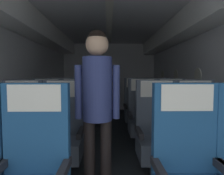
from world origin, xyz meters
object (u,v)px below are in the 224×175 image
(seat_b_right_window, at_px, (158,135))
(seat_d_right_window, at_px, (136,108))
(flight_attendant, at_px, (97,96))
(seat_b_left_window, at_px, (20,136))
(seat_d_left_window, at_px, (60,108))
(seat_c_left_window, at_px, (46,118))
(seat_c_right_window, at_px, (143,118))
(seat_d_right_aisle, at_px, (158,108))
(seat_b_right_aisle, at_px, (197,135))
(seat_a_right_window, at_px, (190,175))
(seat_d_left_aisle, at_px, (83,108))
(seat_c_left_aisle, at_px, (75,118))
(seat_b_left_aisle, at_px, (62,135))
(seat_c_right_aisle, at_px, (172,118))

(seat_b_right_window, xyz_separation_m, seat_d_right_window, (0.00, 1.88, 0.00))
(seat_b_right_window, bearing_deg, flight_attendant, -148.29)
(seat_b_left_window, relative_size, seat_d_left_window, 1.00)
(seat_c_left_window, relative_size, seat_c_right_window, 1.00)
(seat_d_right_aisle, bearing_deg, seat_d_right_window, -178.34)
(seat_b_right_aisle, xyz_separation_m, seat_d_left_window, (-2.12, 1.89, 0.00))
(seat_a_right_window, relative_size, seat_b_left_window, 1.00)
(seat_a_right_window, relative_size, seat_b_right_aisle, 1.00)
(seat_c_right_window, xyz_separation_m, seat_d_right_aisle, (0.48, 0.94, 0.00))
(seat_c_right_window, bearing_deg, seat_d_right_window, 89.74)
(seat_c_right_window, bearing_deg, seat_a_right_window, -89.85)
(seat_b_right_window, height_order, seat_c_left_window, same)
(seat_d_left_aisle, height_order, seat_d_right_aisle, same)
(seat_b_right_aisle, relative_size, seat_d_right_aisle, 1.00)
(seat_b_right_aisle, bearing_deg, seat_b_left_window, -179.83)
(seat_c_right_window, bearing_deg, seat_c_left_aisle, -179.60)
(seat_b_right_window, relative_size, flight_attendant, 0.70)
(seat_b_left_aisle, distance_m, seat_b_right_aisle, 1.63)
(seat_d_left_aisle, distance_m, seat_d_right_window, 1.14)
(seat_b_left_aisle, bearing_deg, seat_a_right_window, -39.27)
(seat_a_right_window, relative_size, seat_d_left_aisle, 1.00)
(seat_a_right_window, height_order, seat_b_right_aisle, same)
(seat_b_left_window, height_order, seat_c_left_aisle, same)
(seat_a_right_window, distance_m, seat_c_left_window, 2.48)
(seat_b_left_window, bearing_deg, seat_c_left_aisle, 62.62)
(seat_c_left_window, relative_size, seat_c_left_aisle, 1.00)
(seat_b_right_aisle, distance_m, seat_c_right_aisle, 0.95)
(seat_c_left_window, relative_size, seat_d_right_aisle, 1.00)
(seat_b_right_window, distance_m, seat_c_right_aisle, 1.07)
(seat_c_right_aisle, height_order, seat_d_left_window, same)
(seat_b_right_window, bearing_deg, seat_d_left_aisle, 120.99)
(seat_b_left_window, height_order, seat_b_left_aisle, same)
(seat_b_right_aisle, bearing_deg, seat_d_right_aisle, 90.03)
(seat_b_right_aisle, bearing_deg, seat_b_left_aisle, 179.76)
(seat_b_right_aisle, height_order, seat_d_right_aisle, same)
(seat_c_left_aisle, distance_m, seat_d_left_aisle, 0.96)
(seat_d_left_aisle, bearing_deg, seat_b_right_aisle, -49.35)
(seat_c_left_window, distance_m, seat_c_right_window, 1.63)
(seat_a_right_window, bearing_deg, seat_c_right_aisle, 75.45)
(seat_c_right_window, bearing_deg, seat_b_left_window, -149.92)
(seat_b_left_window, bearing_deg, flight_attendant, -24.61)
(seat_a_right_window, relative_size, flight_attendant, 0.70)
(seat_a_right_window, xyz_separation_m, seat_c_right_aisle, (0.49, 1.88, 0.00))
(seat_b_left_aisle, distance_m, flight_attendant, 0.82)
(seat_c_right_window, relative_size, seat_d_right_window, 1.00)
(seat_b_right_aisle, height_order, seat_d_left_aisle, same)
(seat_c_right_window, xyz_separation_m, flight_attendant, (-0.69, -1.38, 0.53))
(seat_c_right_aisle, bearing_deg, seat_d_right_window, 117.95)
(seat_c_right_aisle, bearing_deg, seat_b_left_aisle, -150.07)
(seat_c_left_aisle, xyz_separation_m, seat_c_right_aisle, (1.64, 0.02, 0.00))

